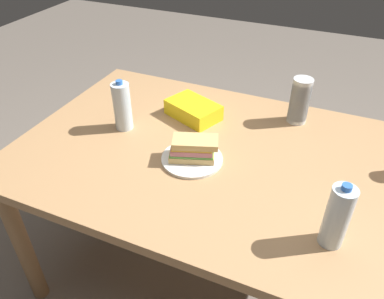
{
  "coord_description": "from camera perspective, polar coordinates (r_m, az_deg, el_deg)",
  "views": [
    {
      "loc": [
        0.37,
        -1.12,
        1.64
      ],
      "look_at": [
        -0.08,
        -0.08,
        0.81
      ],
      "focal_mm": 34.98,
      "sensor_mm": 36.0,
      "label": 1
    }
  ],
  "objects": [
    {
      "name": "sandwich",
      "position": [
        1.4,
        0.16,
        0.13
      ],
      "size": [
        0.2,
        0.15,
        0.08
      ],
      "color": "#DBB26B",
      "rests_on": "paper_plate"
    },
    {
      "name": "paper_plate",
      "position": [
        1.43,
        -0.0,
        -1.42
      ],
      "size": [
        0.23,
        0.23,
        0.01
      ],
      "primitive_type": "cylinder",
      "color": "white",
      "rests_on": "dining_table"
    },
    {
      "name": "dining_table",
      "position": [
        1.52,
        4.07,
        -3.26
      ],
      "size": [
        1.61,
        1.04,
        0.76
      ],
      "color": "tan",
      "rests_on": "ground_plane"
    },
    {
      "name": "plastic_cup_stack",
      "position": [
        1.68,
        16.1,
        7.15
      ],
      "size": [
        0.08,
        0.08,
        0.2
      ],
      "color": "silver",
      "rests_on": "dining_table"
    },
    {
      "name": "water_bottle_tall",
      "position": [
        1.14,
        21.26,
        -9.52
      ],
      "size": [
        0.07,
        0.07,
        0.22
      ],
      "color": "silver",
      "rests_on": "dining_table"
    },
    {
      "name": "chip_bag",
      "position": [
        1.68,
        0.2,
        6.06
      ],
      "size": [
        0.27,
        0.23,
        0.07
      ],
      "primitive_type": "cube",
      "rotation": [
        0.0,
        0.0,
        5.89
      ],
      "color": "yellow",
      "rests_on": "dining_table"
    },
    {
      "name": "water_bottle_spare",
      "position": [
        1.59,
        -10.59,
        6.49
      ],
      "size": [
        0.08,
        0.08,
        0.22
      ],
      "color": "silver",
      "rests_on": "dining_table"
    },
    {
      "name": "ground_plane",
      "position": [
        2.02,
        3.22,
        -18.21
      ],
      "size": [
        8.0,
        8.0,
        0.0
      ],
      "primitive_type": "plane",
      "color": "#70665B"
    }
  ]
}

